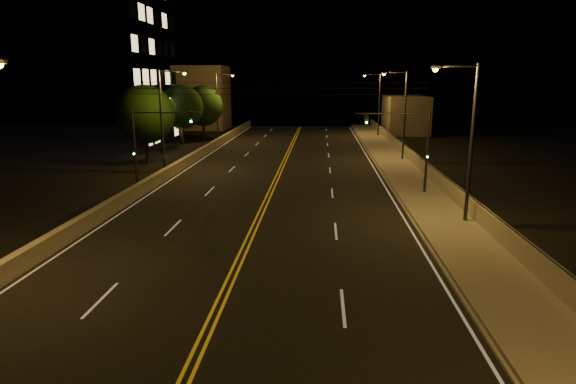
# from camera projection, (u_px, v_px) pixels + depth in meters

# --- Properties ---
(road) EXTENTS (18.00, 120.00, 0.02)m
(road) POSITION_uv_depth(u_px,v_px,m) (255.00, 227.00, 26.87)
(road) COLOR black
(road) RESTS_ON ground
(sidewalk) EXTENTS (3.60, 120.00, 0.30)m
(sidewalk) POSITION_uv_depth(u_px,v_px,m) (452.00, 228.00, 26.12)
(sidewalk) COLOR gray
(sidewalk) RESTS_ON ground
(curb) EXTENTS (0.14, 120.00, 0.15)m
(curb) POSITION_uv_depth(u_px,v_px,m) (417.00, 229.00, 26.26)
(curb) COLOR gray
(curb) RESTS_ON ground
(parapet_wall) EXTENTS (0.30, 120.00, 1.00)m
(parapet_wall) POSITION_uv_depth(u_px,v_px,m) (484.00, 217.00, 25.87)
(parapet_wall) COLOR gray
(parapet_wall) RESTS_ON sidewalk
(jersey_barrier) EXTENTS (0.45, 120.00, 0.90)m
(jersey_barrier) POSITION_uv_depth(u_px,v_px,m) (96.00, 216.00, 27.37)
(jersey_barrier) COLOR gray
(jersey_barrier) RESTS_ON ground
(distant_building_right) EXTENTS (6.00, 10.00, 5.61)m
(distant_building_right) POSITION_uv_depth(u_px,v_px,m) (405.00, 115.00, 73.70)
(distant_building_right) COLOR gray
(distant_building_right) RESTS_ON ground
(distant_building_left) EXTENTS (8.00, 8.00, 10.22)m
(distant_building_left) POSITION_uv_depth(u_px,v_px,m) (203.00, 98.00, 79.54)
(distant_building_left) COLOR gray
(distant_building_left) RESTS_ON ground
(parapet_rail) EXTENTS (0.06, 120.00, 0.06)m
(parapet_rail) POSITION_uv_depth(u_px,v_px,m) (485.00, 208.00, 25.75)
(parapet_rail) COLOR black
(parapet_rail) RESTS_ON parapet_wall
(lane_markings) EXTENTS (17.32, 116.00, 0.00)m
(lane_markings) POSITION_uv_depth(u_px,v_px,m) (255.00, 227.00, 26.79)
(lane_markings) COLOR silver
(lane_markings) RESTS_ON road
(streetlight_1) EXTENTS (2.55, 0.28, 8.87)m
(streetlight_1) POSITION_uv_depth(u_px,v_px,m) (467.00, 134.00, 26.01)
(streetlight_1) COLOR #2D2D33
(streetlight_1) RESTS_ON ground
(streetlight_2) EXTENTS (2.55, 0.28, 8.87)m
(streetlight_2) POSITION_uv_depth(u_px,v_px,m) (402.00, 110.00, 46.99)
(streetlight_2) COLOR #2D2D33
(streetlight_2) RESTS_ON ground
(streetlight_3) EXTENTS (2.55, 0.28, 8.87)m
(streetlight_3) POSITION_uv_depth(u_px,v_px,m) (377.00, 101.00, 67.63)
(streetlight_3) COLOR #2D2D33
(streetlight_3) RESTS_ON ground
(streetlight_5) EXTENTS (2.55, 0.28, 8.87)m
(streetlight_5) POSITION_uv_depth(u_px,v_px,m) (165.00, 114.00, 41.56)
(streetlight_5) COLOR #2D2D33
(streetlight_5) RESTS_ON ground
(streetlight_6) EXTENTS (2.55, 0.28, 8.87)m
(streetlight_6) POSITION_uv_depth(u_px,v_px,m) (219.00, 102.00, 63.68)
(streetlight_6) COLOR #2D2D33
(streetlight_6) RESTS_ON ground
(traffic_signal_right) EXTENTS (5.11, 0.31, 5.95)m
(traffic_signal_right) POSITION_uv_depth(u_px,v_px,m) (413.00, 143.00, 33.28)
(traffic_signal_right) COLOR #2D2D33
(traffic_signal_right) RESTS_ON ground
(traffic_signal_left) EXTENTS (5.11, 0.31, 5.95)m
(traffic_signal_left) POSITION_uv_depth(u_px,v_px,m) (148.00, 140.00, 34.52)
(traffic_signal_left) COLOR #2D2D33
(traffic_signal_left) RESTS_ON ground
(overhead_wires) EXTENTS (22.00, 0.03, 0.83)m
(overhead_wires) POSITION_uv_depth(u_px,v_px,m) (271.00, 89.00, 34.42)
(overhead_wires) COLOR black
(building_tower) EXTENTS (24.00, 15.00, 27.21)m
(building_tower) POSITION_uv_depth(u_px,v_px,m) (47.00, 33.00, 52.51)
(building_tower) COLOR gray
(building_tower) RESTS_ON ground
(tree_0) EXTENTS (5.60, 5.60, 7.59)m
(tree_0) POSITION_uv_depth(u_px,v_px,m) (145.00, 114.00, 46.05)
(tree_0) COLOR black
(tree_0) RESTS_ON ground
(tree_1) EXTENTS (4.95, 4.95, 6.71)m
(tree_1) POSITION_uv_depth(u_px,v_px,m) (145.00, 115.00, 52.48)
(tree_1) COLOR black
(tree_1) RESTS_ON ground
(tree_2) EXTENTS (5.48, 5.48, 7.43)m
(tree_2) POSITION_uv_depth(u_px,v_px,m) (181.00, 107.00, 59.91)
(tree_2) COLOR black
(tree_2) RESTS_ON ground
(tree_3) EXTENTS (5.38, 5.38, 7.29)m
(tree_3) POSITION_uv_depth(u_px,v_px,m) (203.00, 106.00, 64.56)
(tree_3) COLOR black
(tree_3) RESTS_ON ground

